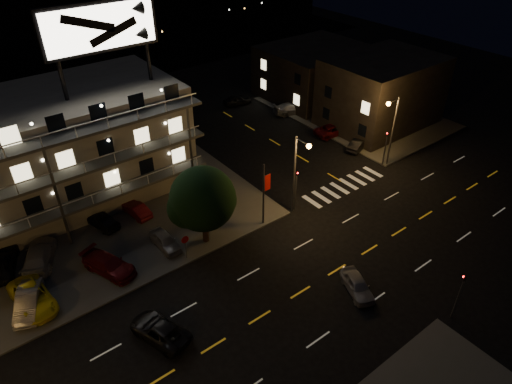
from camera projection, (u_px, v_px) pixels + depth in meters
ground at (281, 304)px, 34.08m from camera, size 140.00×140.00×0.00m
curb_nw at (12, 240)px, 40.02m from camera, size 44.00×24.00×0.15m
curb_ne at (354, 112)px, 62.24m from camera, size 16.00×24.00×0.15m
motel at (30, 157)px, 41.63m from camera, size 28.00×13.80×18.10m
side_bldg_front at (381, 92)px, 57.26m from camera, size 14.06×10.00×8.50m
side_bldg_back at (315, 72)px, 65.52m from camera, size 14.06×12.00×7.00m
streetlight_nc at (297, 168)px, 40.75m from camera, size 0.44×1.92×8.00m
streetlight_ne at (392, 125)px, 47.87m from camera, size 1.92×0.44×8.00m
signal_nw at (296, 186)px, 42.72m from camera, size 0.20×0.27×4.60m
signal_sw at (460, 293)px, 31.63m from camera, size 0.20×0.27×4.60m
signal_ne at (386, 145)px, 49.28m from camera, size 0.27×0.20×4.60m
banner_north at (264, 193)px, 40.19m from camera, size 0.83×0.16×6.40m
stop_sign at (185, 244)px, 37.19m from camera, size 0.91×0.11×2.61m
tree at (202, 201)px, 37.50m from camera, size 5.74×5.52×7.22m
lot_car_1 at (28, 302)px, 33.18m from camera, size 3.15×4.58×1.43m
lot_car_2 at (33, 298)px, 33.49m from camera, size 2.71×5.29×1.43m
lot_car_3 at (109, 265)px, 36.40m from camera, size 3.59×5.21×1.40m
lot_car_4 at (165, 241)px, 38.92m from camera, size 1.53×3.69×1.25m
lot_car_7 at (39, 255)px, 37.20m from camera, size 4.15×5.67×1.53m
lot_car_8 at (101, 219)px, 41.27m from camera, size 2.48×4.26×1.36m
lot_car_9 at (136, 209)px, 42.65m from camera, size 1.77×3.84×1.22m
side_car_0 at (358, 144)px, 53.46m from camera, size 4.00×2.42×1.25m
side_car_1 at (332, 130)px, 56.53m from camera, size 4.90×2.51×1.32m
side_car_2 at (292, 108)px, 61.66m from camera, size 5.51×3.52×1.49m
side_car_3 at (237, 100)px, 64.12m from camera, size 4.18×2.33×1.35m
road_car_east at (357, 285)px, 34.84m from camera, size 2.86×4.06×1.28m
road_car_west at (160, 330)px, 31.34m from camera, size 3.41×5.07×1.29m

